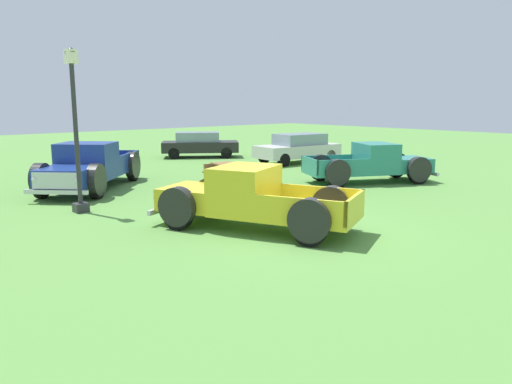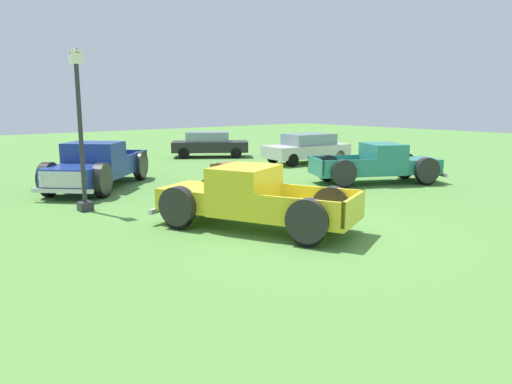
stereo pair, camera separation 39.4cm
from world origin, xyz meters
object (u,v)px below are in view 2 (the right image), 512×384
at_px(sedan_distant_a, 209,144).
at_px(picnic_table, 237,172).
at_px(pickup_truck_foreground, 243,198).
at_px(sedan_distant_b, 307,148).
at_px(lamp_post_near, 80,127).
at_px(pickup_truck_behind_right, 94,167).
at_px(pickup_truck_behind_left, 384,164).

xyz_separation_m(sedan_distant_a, picnic_table, (-4.44, -8.31, -0.22)).
bearing_deg(picnic_table, pickup_truck_foreground, -125.94).
distance_m(pickup_truck_foreground, picnic_table, 5.93).
bearing_deg(pickup_truck_foreground, sedan_distant_b, 37.86).
bearing_deg(lamp_post_near, pickup_truck_behind_right, 64.05).
xyz_separation_m(pickup_truck_foreground, picnic_table, (3.48, 4.80, -0.22)).
distance_m(lamp_post_near, picnic_table, 6.05).
relative_size(pickup_truck_behind_right, sedan_distant_a, 1.19).
height_order(sedan_distant_a, sedan_distant_b, sedan_distant_b).
height_order(sedan_distant_a, picnic_table, sedan_distant_a).
bearing_deg(pickup_truck_foreground, lamp_post_near, 118.09).
relative_size(pickup_truck_foreground, pickup_truck_behind_right, 1.01).
relative_size(pickup_truck_foreground, sedan_distant_b, 1.17).
bearing_deg(pickup_truck_behind_left, sedan_distant_b, 71.15).
height_order(pickup_truck_foreground, sedan_distant_a, pickup_truck_foreground).
bearing_deg(lamp_post_near, pickup_truck_foreground, -61.91).
xyz_separation_m(lamp_post_near, picnic_table, (5.74, 0.56, -1.81)).
bearing_deg(pickup_truck_foreground, pickup_truck_behind_right, 95.86).
height_order(sedan_distant_a, lamp_post_near, lamp_post_near).
height_order(pickup_truck_behind_right, picnic_table, pickup_truck_behind_right).
relative_size(pickup_truck_behind_left, picnic_table, 2.45).
height_order(pickup_truck_behind_right, lamp_post_near, lamp_post_near).
distance_m(sedan_distant_a, sedan_distant_b, 5.68).
xyz_separation_m(pickup_truck_foreground, lamp_post_near, (-2.26, 4.24, 1.59)).
relative_size(pickup_truck_foreground, lamp_post_near, 1.17).
bearing_deg(pickup_truck_behind_left, sedan_distant_a, 90.92).
distance_m(pickup_truck_behind_right, picnic_table, 4.94).
distance_m(pickup_truck_behind_left, pickup_truck_behind_right, 10.41).
bearing_deg(sedan_distant_a, pickup_truck_foreground, -121.14).
height_order(pickup_truck_behind_left, picnic_table, pickup_truck_behind_left).
height_order(pickup_truck_foreground, pickup_truck_behind_right, pickup_truck_behind_right).
xyz_separation_m(pickup_truck_behind_left, sedan_distant_b, (2.06, 6.03, 0.05)).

